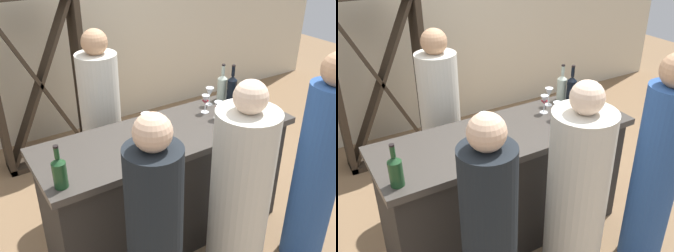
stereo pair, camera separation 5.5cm
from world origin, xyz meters
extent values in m
plane|color=#846647|center=(0.00, 0.00, 0.00)|extent=(12.00, 12.00, 0.00)
cube|color=beige|center=(0.00, 2.20, 1.40)|extent=(8.00, 0.10, 2.80)
cube|color=#2A2723|center=(0.00, 0.00, 0.46)|extent=(1.86, 0.59, 0.92)
cube|color=#3D3833|center=(0.00, 0.00, 0.94)|extent=(1.94, 0.67, 0.05)
cube|color=#33281E|center=(-0.05, 1.65, 0.89)|extent=(0.06, 0.28, 1.78)
cube|color=#33281E|center=(-0.48, 1.65, 0.03)|extent=(0.92, 0.28, 0.06)
cube|color=#33281E|center=(-0.48, 1.65, 0.89)|extent=(0.83, 0.20, 1.67)
cube|color=#33281E|center=(-0.48, 1.65, 0.89)|extent=(0.83, 0.20, 1.67)
cylinder|color=#193D1E|center=(-0.87, -0.22, 1.05)|extent=(0.08, 0.08, 0.16)
cone|color=#193D1E|center=(-0.87, -0.22, 1.15)|extent=(0.08, 0.08, 0.03)
cylinder|color=#193D1E|center=(-0.87, -0.22, 1.20)|extent=(0.03, 0.03, 0.07)
cylinder|color=black|center=(-0.87, -0.22, 1.24)|extent=(0.03, 0.03, 0.01)
cylinder|color=#193D1E|center=(0.64, -0.17, 1.05)|extent=(0.08, 0.08, 0.17)
cone|color=#193D1E|center=(0.64, -0.17, 1.16)|extent=(0.08, 0.08, 0.03)
cylinder|color=#193D1E|center=(0.64, -0.17, 1.21)|extent=(0.03, 0.03, 0.07)
cylinder|color=black|center=(0.64, -0.17, 1.25)|extent=(0.03, 0.03, 0.01)
cylinder|color=#B7C6B2|center=(0.70, 0.25, 1.06)|extent=(0.08, 0.08, 0.19)
cone|color=#B7C6B2|center=(0.70, 0.25, 1.17)|extent=(0.08, 0.08, 0.04)
cylinder|color=#B7C6B2|center=(0.70, 0.25, 1.23)|extent=(0.03, 0.03, 0.08)
cylinder|color=black|center=(0.70, 0.25, 1.28)|extent=(0.03, 0.03, 0.01)
cylinder|color=black|center=(0.73, 0.16, 1.07)|extent=(0.08, 0.08, 0.20)
cone|color=black|center=(0.73, 0.16, 1.18)|extent=(0.08, 0.08, 0.04)
cylinder|color=black|center=(0.73, 0.16, 1.24)|extent=(0.03, 0.03, 0.08)
cylinder|color=black|center=(0.73, 0.16, 1.29)|extent=(0.03, 0.03, 0.01)
cylinder|color=white|center=(0.45, -0.02, 0.97)|extent=(0.06, 0.06, 0.00)
cylinder|color=white|center=(0.45, -0.02, 1.01)|extent=(0.01, 0.01, 0.07)
cone|color=white|center=(0.45, -0.02, 1.08)|extent=(0.07, 0.07, 0.07)
cone|color=maroon|center=(0.45, -0.02, 1.05)|extent=(0.06, 0.06, 0.02)
cylinder|color=white|center=(-0.15, 0.05, 0.97)|extent=(0.07, 0.07, 0.00)
cylinder|color=white|center=(-0.15, 0.05, 1.01)|extent=(0.01, 0.01, 0.08)
cone|color=white|center=(-0.15, 0.05, 1.10)|extent=(0.08, 0.08, 0.09)
cylinder|color=white|center=(0.43, 0.12, 0.97)|extent=(0.06, 0.06, 0.00)
cylinder|color=white|center=(0.43, 0.12, 1.01)|extent=(0.01, 0.01, 0.07)
cone|color=white|center=(0.43, 0.12, 1.08)|extent=(0.06, 0.06, 0.07)
cone|color=maroon|center=(0.43, 0.12, 1.06)|extent=(0.05, 0.05, 0.03)
cylinder|color=white|center=(0.54, 0.22, 0.97)|extent=(0.06, 0.06, 0.00)
cylinder|color=white|center=(0.54, 0.22, 1.01)|extent=(0.01, 0.01, 0.07)
cone|color=white|center=(0.54, 0.22, 1.08)|extent=(0.07, 0.07, 0.08)
cylinder|color=black|center=(-0.51, -0.66, 0.67)|extent=(0.39, 0.39, 1.34)
sphere|color=#D8AD8C|center=(-0.51, -0.66, 1.43)|extent=(0.20, 0.20, 0.20)
cylinder|color=#284C8C|center=(0.76, -0.75, 0.72)|extent=(0.34, 0.34, 1.43)
cylinder|color=beige|center=(0.15, -0.64, 0.68)|extent=(0.46, 0.46, 1.36)
sphere|color=beige|center=(0.15, -0.64, 1.45)|extent=(0.21, 0.21, 0.21)
cylinder|color=beige|center=(-0.24, 0.69, 0.71)|extent=(0.44, 0.44, 1.41)
sphere|color=tan|center=(-0.24, 0.69, 1.51)|extent=(0.21, 0.21, 0.21)
camera|label=1|loc=(-1.32, -2.08, 2.35)|focal=41.39mm
camera|label=2|loc=(-1.27, -2.11, 2.35)|focal=41.39mm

